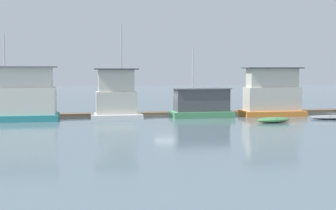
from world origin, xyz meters
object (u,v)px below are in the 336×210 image
mooring_post_centre (121,109)px  houseboat_green (202,104)px  dinghy_green (273,120)px  houseboat_orange (272,95)px  dinghy_grey (328,117)px  houseboat_white (116,97)px  houseboat_teal (21,96)px

mooring_post_centre → houseboat_green: bearing=-15.8°
dinghy_green → mooring_post_centre: bearing=147.9°
houseboat_orange → dinghy_grey: (4.12, -4.73, -2.10)m
houseboat_green → dinghy_green: houseboat_green is taller
houseboat_white → houseboat_green: bearing=-0.5°
houseboat_teal → dinghy_green: bearing=-14.8°
houseboat_orange → dinghy_grey: houseboat_orange is taller
houseboat_white → dinghy_green: houseboat_white is taller
houseboat_teal → houseboat_green: (18.40, 0.04, -1.02)m
dinghy_grey → dinghy_green: bearing=-164.8°
houseboat_white → houseboat_green: 9.06m
houseboat_teal → houseboat_white: (9.38, 0.11, -0.24)m
dinghy_green → dinghy_grey: (6.70, 1.82, -0.06)m
houseboat_teal → mooring_post_centre: 10.42m
houseboat_orange → houseboat_green: bearing=-178.4°
houseboat_green → houseboat_teal: bearing=-179.9°
dinghy_grey → houseboat_orange: bearing=131.0°
houseboat_teal → mooring_post_centre: (10.00, 2.41, -1.67)m
houseboat_teal → houseboat_white: houseboat_white is taller
dinghy_green → mooring_post_centre: 16.35m
houseboat_orange → mooring_post_centre: 16.63m
houseboat_green → houseboat_orange: (8.02, 0.23, 0.87)m
dinghy_grey → mooring_post_centre: size_ratio=2.55×
houseboat_teal → houseboat_orange: 26.42m
houseboat_white → houseboat_green: size_ratio=1.32×
dinghy_grey → mooring_post_centre: mooring_post_centre is taller
houseboat_teal → houseboat_orange: (26.42, 0.27, -0.15)m
houseboat_teal → mooring_post_centre: bearing=13.5°
houseboat_teal → houseboat_white: 9.38m
houseboat_green → dinghy_green: size_ratio=2.01×
houseboat_green → houseboat_orange: houseboat_green is taller
houseboat_green → houseboat_orange: bearing=1.6°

